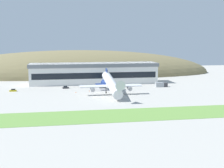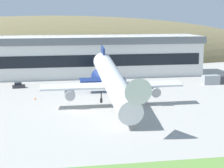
{
  "view_description": "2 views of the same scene",
  "coord_description": "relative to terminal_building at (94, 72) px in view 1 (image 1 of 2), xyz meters",
  "views": [
    {
      "loc": [
        -20.37,
        -158.2,
        29.71
      ],
      "look_at": [
        8.45,
        4.26,
        5.8
      ],
      "focal_mm": 50.0,
      "sensor_mm": 36.0,
      "label": 1
    },
    {
      "loc": [
        -6.89,
        -80.62,
        21.44
      ],
      "look_at": [
        7.37,
        1.77,
        5.66
      ],
      "focal_mm": 60.0,
      "sensor_mm": 36.0,
      "label": 2
    }
  ],
  "objects": [
    {
      "name": "service_car_2",
      "position": [
        2.62,
        -20.33,
        -7.22
      ],
      "size": [
        4.12,
        2.02,
        1.42
      ],
      "color": "#333338",
      "rests_on": "ground_plane"
    },
    {
      "name": "terminal_building",
      "position": [
        0.0,
        0.0,
        0.0
      ],
      "size": [
        85.18,
        17.07,
        13.8
      ],
      "color": "white",
      "rests_on": "ground_plane"
    },
    {
      "name": "cargo_airplane",
      "position": [
        3.8,
        -45.02,
        -2.01
      ],
      "size": [
        33.47,
        48.5,
        12.68
      ],
      "color": "silver"
    },
    {
      "name": "traffic_cone_1",
      "position": [
        -14.41,
        -34.28,
        -7.53
      ],
      "size": [
        0.52,
        0.52,
        0.58
      ],
      "color": "orange",
      "rests_on": "ground_plane"
    },
    {
      "name": "traffic_cone_0",
      "position": [
        -6.54,
        -31.36,
        -7.53
      ],
      "size": [
        0.52,
        0.52,
        0.58
      ],
      "color": "orange",
      "rests_on": "ground_plane"
    },
    {
      "name": "grass_strip_foreground",
      "position": [
        -4.07,
        -89.58,
        -7.77
      ],
      "size": [
        304.73,
        21.22,
        0.08
      ],
      "primitive_type": "cube",
      "color": "#669342",
      "rests_on": "ground_plane"
    },
    {
      "name": "service_car_0",
      "position": [
        -19.62,
        -18.36,
        -7.15
      ],
      "size": [
        3.85,
        2.2,
        1.59
      ],
      "color": "#333338",
      "rests_on": "ground_plane"
    },
    {
      "name": "ground_plane",
      "position": [
        -4.07,
        -48.29,
        -7.81
      ],
      "size": [
        338.59,
        338.59,
        0.0
      ],
      "primitive_type": "plane",
      "color": "#ADAAA3"
    },
    {
      "name": "fuel_truck",
      "position": [
        39.41,
        -22.57,
        -6.44
      ],
      "size": [
        7.65,
        2.69,
        2.82
      ],
      "color": "#333338",
      "rests_on": "ground_plane"
    },
    {
      "name": "service_car_1",
      "position": [
        -49.46,
        -23.73,
        -7.22
      ],
      "size": [
        3.94,
        1.74,
        1.42
      ],
      "color": "gold",
      "rests_on": "ground_plane"
    },
    {
      "name": "hill_backdrop",
      "position": [
        -8.55,
        54.81,
        -7.81
      ],
      "size": [
        233.8,
        72.39,
        41.01
      ],
      "primitive_type": "ellipsoid",
      "color": "olive",
      "rests_on": "ground_plane"
    }
  ]
}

